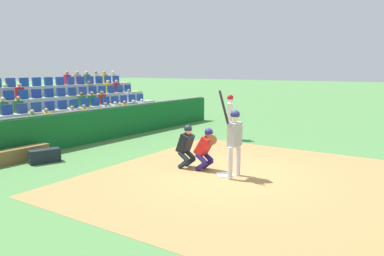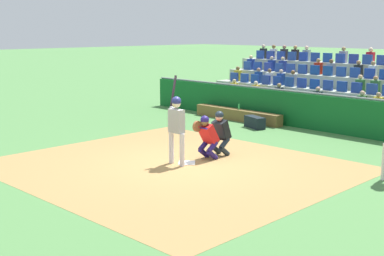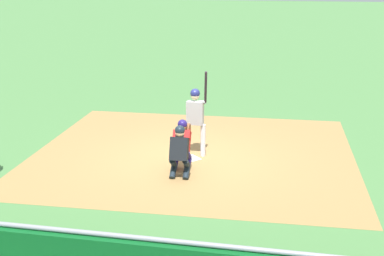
# 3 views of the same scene
# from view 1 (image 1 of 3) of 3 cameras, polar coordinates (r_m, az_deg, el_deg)

# --- Properties ---
(ground_plane) EXTENTS (160.00, 160.00, 0.00)m
(ground_plane) POSITION_cam_1_polar(r_m,az_deg,el_deg) (10.19, 5.20, -7.27)
(ground_plane) COLOR #4B7E42
(infield_dirt_patch) EXTENTS (8.74, 7.86, 0.01)m
(infield_dirt_patch) POSITION_cam_1_polar(r_m,az_deg,el_deg) (9.96, 7.71, -7.68)
(infield_dirt_patch) COLOR #9F7A46
(infield_dirt_patch) RESTS_ON ground_plane
(home_plate_marker) EXTENTS (0.62, 0.62, 0.02)m
(home_plate_marker) POSITION_cam_1_polar(r_m,az_deg,el_deg) (10.19, 5.20, -7.18)
(home_plate_marker) COLOR white
(home_plate_marker) RESTS_ON infield_dirt_patch
(batter_at_plate) EXTENTS (0.65, 0.44, 2.34)m
(batter_at_plate) POSITION_cam_1_polar(r_m,az_deg,el_deg) (9.71, 6.58, -1.17)
(batter_at_plate) COLOR silver
(batter_at_plate) RESTS_ON ground_plane
(catcher_crouching) EXTENTS (0.47, 0.71, 1.25)m
(catcher_crouching) POSITION_cam_1_polar(r_m,az_deg,el_deg) (10.41, 2.16, -2.89)
(catcher_crouching) COLOR navy
(catcher_crouching) RESTS_ON ground_plane
(home_plate_umpire) EXTENTS (0.47, 0.47, 1.30)m
(home_plate_umpire) POSITION_cam_1_polar(r_m,az_deg,el_deg) (10.70, -0.86, -2.53)
(home_plate_umpire) COLOR #1A262F
(home_plate_umpire) RESTS_ON ground_plane
(dugout_wall) EXTENTS (17.57, 0.24, 1.34)m
(dugout_wall) POSITION_cam_1_polar(r_m,az_deg,el_deg) (14.40, -18.04, -0.21)
(dugout_wall) COLOR #0E5922
(dugout_wall) RESTS_ON ground_plane
(equipment_duffel_bag) EXTENTS (0.97, 0.62, 0.42)m
(equipment_duffel_bag) POSITION_cam_1_polar(r_m,az_deg,el_deg) (12.28, -21.91, -4.04)
(equipment_duffel_bag) COLOR black
(equipment_duffel_bag) RESTS_ON ground_plane
(on_deck_batter) EXTENTS (0.56, 0.41, 1.84)m
(on_deck_batter) POSITION_cam_1_polar(r_m,az_deg,el_deg) (15.05, 5.92, 2.48)
(on_deck_batter) COLOR silver
(on_deck_batter) RESTS_ON ground_plane
(bleacher_stand) EXTENTS (16.24, 3.90, 2.75)m
(bleacher_stand) POSITION_cam_1_polar(r_m,az_deg,el_deg) (18.08, -26.52, 1.61)
(bleacher_stand) COLOR #99A692
(bleacher_stand) RESTS_ON ground_plane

